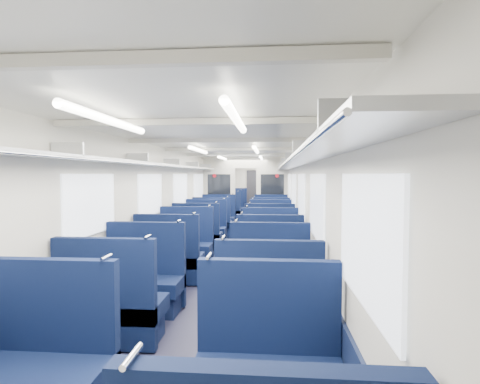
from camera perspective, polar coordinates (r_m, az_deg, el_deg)
name	(u,v)px	position (r m, az deg, el deg)	size (l,w,h in m)	color
floor	(239,243)	(9.87, -0.22, -7.78)	(2.80, 18.00, 0.01)	black
ceiling	(239,153)	(9.73, -0.22, 5.96)	(2.80, 18.00, 0.01)	silver
wall_left	(185,198)	(9.95, -8.28, -0.91)	(0.02, 18.00, 2.35)	beige
dado_left	(186,229)	(10.03, -8.16, -5.62)	(0.03, 17.90, 0.70)	black
wall_right	(293,199)	(9.71, 8.04, -1.00)	(0.02, 18.00, 2.35)	beige
dado_right	(292,231)	(9.79, 7.92, -5.82)	(0.03, 17.90, 0.70)	black
wall_far	(254,187)	(18.70, 2.20, 0.78)	(2.80, 0.02, 2.35)	beige
luggage_rack_left	(192,168)	(9.89, -7.25, 3.70)	(0.36, 17.40, 0.18)	#B2B5BA
luggage_rack_right	(286,167)	(9.68, 6.97, 3.73)	(0.36, 17.40, 0.18)	#B2B5BA
windows	(237,190)	(9.26, -0.47, 0.37)	(2.78, 15.60, 0.75)	white
ceiling_fittings	(238,155)	(9.46, -0.36, 5.69)	(2.70, 16.06, 0.11)	beige
end_door	(254,190)	(18.65, 2.19, 0.24)	(0.75, 0.06, 2.00)	black
bulkhead	(246,191)	(12.37, 0.86, 0.08)	(2.80, 0.10, 2.35)	beige
seat_2	(39,371)	(3.36, -28.16, -22.79)	(1.06, 0.59, 1.19)	#0C173A
seat_3	(268,373)	(3.00, 4.26, -25.72)	(1.06, 0.59, 1.19)	#0C173A
seat_4	(111,310)	(4.36, -18.95, -16.56)	(1.06, 0.59, 1.19)	#0C173A
seat_5	(269,314)	(4.04, 4.43, -18.01)	(1.06, 0.59, 1.19)	#0C173A
seat_6	(143,283)	(5.23, -14.51, -13.24)	(1.06, 0.59, 1.19)	#0C173A
seat_7	(270,284)	(5.05, 4.51, -13.74)	(1.06, 0.59, 1.19)	#0C173A
seat_8	(169,261)	(6.42, -10.67, -10.22)	(1.06, 0.59, 1.19)	#0C173A
seat_9	(270,262)	(6.26, 4.57, -10.51)	(1.06, 0.59, 1.19)	#0C173A
seat_10	(185,247)	(7.51, -8.29, -8.30)	(1.06, 0.59, 1.19)	#0C173A
seat_11	(270,250)	(7.23, 4.60, -8.72)	(1.06, 0.59, 1.19)	#0C173A
seat_12	(197,237)	(8.66, -6.50, -6.83)	(1.06, 0.59, 1.19)	#0C173A
seat_13	(270,238)	(8.48, 4.63, -7.03)	(1.06, 0.59, 1.19)	#0C173A
seat_14	(205,230)	(9.70, -5.25, -5.80)	(1.06, 0.59, 1.19)	#0C173A
seat_15	(271,231)	(9.58, 4.65, -5.90)	(1.06, 0.59, 1.19)	#0C173A
seat_16	(212,225)	(10.78, -4.22, -4.94)	(1.06, 0.59, 1.19)	#0C173A
seat_17	(271,225)	(10.64, 4.67, -5.04)	(1.06, 0.59, 1.19)	#0C173A
seat_18	(218,220)	(11.94, -3.32, -4.19)	(1.06, 0.59, 1.19)	#0C173A
seat_19	(271,220)	(11.87, 4.68, -4.24)	(1.06, 0.59, 1.19)	#0C173A
seat_20	(226,213)	(14.08, -2.08, -3.14)	(1.06, 0.59, 1.19)	#0C173A
seat_21	(271,214)	(13.80, 4.70, -3.27)	(1.06, 0.59, 1.19)	#0C173A
seat_22	(230,210)	(15.20, -1.56, -2.71)	(1.06, 0.59, 1.19)	#0C173A
seat_23	(271,210)	(15.12, 4.71, -2.75)	(1.06, 0.59, 1.19)	#0C173A
seat_24	(232,208)	(16.22, -1.16, -2.37)	(1.06, 0.59, 1.19)	#0C173A
seat_25	(271,208)	(16.07, 4.72, -2.43)	(1.06, 0.59, 1.19)	#0C173A
seat_26	(235,205)	(17.44, -0.74, -2.02)	(1.06, 0.59, 1.19)	#0C173A
seat_27	(271,206)	(17.20, 4.72, -2.09)	(1.06, 0.59, 1.19)	#0C173A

